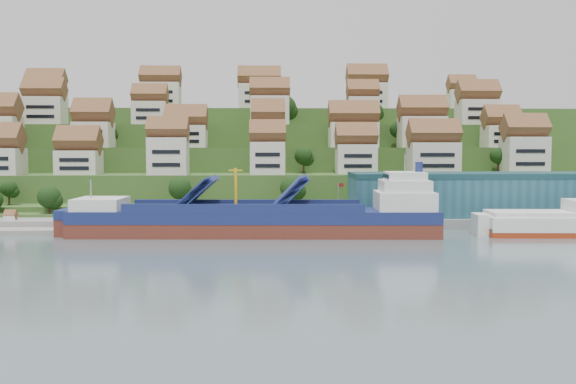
{
  "coord_description": "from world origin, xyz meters",
  "views": [
    {
      "loc": [
        2.03,
        -130.42,
        18.1
      ],
      "look_at": [
        7.05,
        14.0,
        8.0
      ],
      "focal_mm": 40.0,
      "sensor_mm": 36.0,
      "label": 1
    }
  ],
  "objects": [
    {
      "name": "quay",
      "position": [
        20.0,
        15.0,
        1.1
      ],
      "size": [
        180.0,
        14.0,
        2.2
      ],
      "primitive_type": "cube",
      "color": "gray",
      "rests_on": "ground"
    },
    {
      "name": "warehouse",
      "position": [
        52.0,
        17.0,
        7.2
      ],
      "size": [
        60.0,
        15.0,
        10.0
      ],
      "primitive_type": "cube",
      "color": "#275A6A",
      "rests_on": "quay"
    },
    {
      "name": "hillside_village",
      "position": [
        1.28,
        60.6,
        24.38
      ],
      "size": [
        158.0,
        63.82,
        28.69
      ],
      "color": "beige",
      "rests_on": "ground"
    },
    {
      "name": "hillside_trees",
      "position": [
        -9.81,
        46.96,
        17.98
      ],
      "size": [
        140.67,
        62.77,
        30.87
      ],
      "color": "#193712",
      "rests_on": "ground"
    },
    {
      "name": "cargo_ship",
      "position": [
        1.8,
        0.14,
        3.18
      ],
      "size": [
        75.11,
        14.85,
        16.52
      ],
      "rotation": [
        0.0,
        0.0,
        -0.04
      ],
      "color": "maroon",
      "rests_on": "ground"
    },
    {
      "name": "flagpole",
      "position": [
        18.11,
        10.0,
        6.88
      ],
      "size": [
        1.28,
        0.16,
        8.0
      ],
      "color": "gray",
      "rests_on": "quay"
    },
    {
      "name": "second_ship",
      "position": [
        61.7,
        -1.19,
        2.41
      ],
      "size": [
        28.05,
        11.6,
        7.99
      ],
      "rotation": [
        0.0,
        0.0,
        -0.05
      ],
      "color": "#962C10",
      "rests_on": "ground"
    },
    {
      "name": "ground",
      "position": [
        0.0,
        0.0,
        0.0
      ],
      "size": [
        300.0,
        300.0,
        0.0
      ],
      "primitive_type": "plane",
      "color": "slate",
      "rests_on": "ground"
    },
    {
      "name": "hillside",
      "position": [
        0.0,
        103.55,
        10.66
      ],
      "size": [
        260.0,
        128.0,
        31.0
      ],
      "color": "#2D4C1E",
      "rests_on": "ground"
    }
  ]
}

